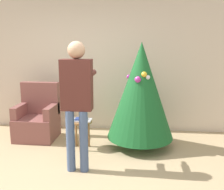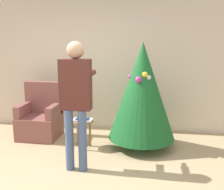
{
  "view_description": "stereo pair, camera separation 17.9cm",
  "coord_description": "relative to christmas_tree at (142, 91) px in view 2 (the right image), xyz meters",
  "views": [
    {
      "loc": [
        0.97,
        -3.04,
        1.81
      ],
      "look_at": [
        0.56,
        0.83,
        1.01
      ],
      "focal_mm": 42.0,
      "sensor_mm": 36.0,
      "label": 1
    },
    {
      "loc": [
        1.15,
        -3.02,
        1.81
      ],
      "look_at": [
        0.56,
        0.83,
        1.01
      ],
      "focal_mm": 42.0,
      "sensor_mm": 36.0,
      "label": 2
    }
  ],
  "objects": [
    {
      "name": "christmas_tree",
      "position": [
        0.0,
        0.0,
        0.0
      ],
      "size": [
        1.13,
        1.13,
        1.8
      ],
      "color": "brown",
      "rests_on": "ground_plane"
    },
    {
      "name": "wall_back",
      "position": [
        -1.0,
        0.9,
        0.37
      ],
      "size": [
        8.0,
        0.06,
        2.7
      ],
      "color": "beige",
      "rests_on": "ground_plane"
    },
    {
      "name": "ground_plane",
      "position": [
        -1.0,
        -1.33,
        -0.98
      ],
      "size": [
        14.0,
        14.0,
        0.0
      ],
      "primitive_type": "plane",
      "color": "tan"
    },
    {
      "name": "armchair",
      "position": [
        -1.93,
        0.21,
        -0.63
      ],
      "size": [
        0.72,
        0.66,
        1.04
      ],
      "color": "brown",
      "rests_on": "ground_plane"
    },
    {
      "name": "laptop",
      "position": [
        -0.99,
        -0.18,
        -0.49
      ],
      "size": [
        0.34,
        0.22,
        0.02
      ],
      "color": "silver",
      "rests_on": "side_stool"
    },
    {
      "name": "book",
      "position": [
        -0.99,
        -0.18,
        -0.47
      ],
      "size": [
        0.2,
        0.14,
        0.02
      ],
      "color": "navy",
      "rests_on": "laptop"
    },
    {
      "name": "person_standing",
      "position": [
        -0.87,
        -0.94,
        0.11
      ],
      "size": [
        0.44,
        0.57,
        1.81
      ],
      "color": "#475B84",
      "rests_on": "ground_plane"
    },
    {
      "name": "side_stool",
      "position": [
        -0.99,
        -0.18,
        -0.59
      ],
      "size": [
        0.37,
        0.37,
        0.48
      ],
      "color": "olive",
      "rests_on": "ground_plane"
    }
  ]
}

